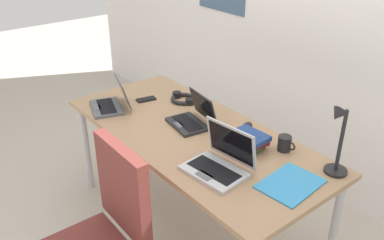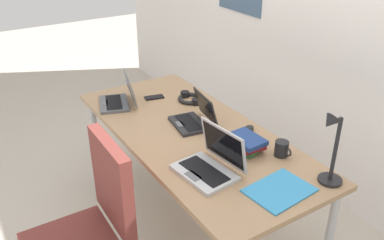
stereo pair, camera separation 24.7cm
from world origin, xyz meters
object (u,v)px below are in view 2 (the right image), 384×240
object	(u,v)px
laptop_front_left	(210,164)
computer_mouse	(249,129)
laptop_far_corner	(119,99)
cell_phone	(154,97)
coffee_mug	(282,149)
laptop_by_keyboard	(194,118)
desk_lamp	(331,149)
headphones	(190,98)
book_stack	(247,143)
paper_folder_center	(280,190)

from	to	relation	value
laptop_front_left	computer_mouse	bearing A→B (deg)	117.41
laptop_far_corner	cell_phone	bearing A→B (deg)	82.59
laptop_front_left	coffee_mug	distance (m)	0.43
laptop_front_left	computer_mouse	world-z (taller)	laptop_front_left
laptop_by_keyboard	cell_phone	size ratio (longest dim) A/B	2.19
computer_mouse	desk_lamp	bearing A→B (deg)	-27.54
cell_phone	coffee_mug	xyz separation A→B (m)	(1.06, 0.23, 0.04)
laptop_by_keyboard	laptop_far_corner	bearing A→B (deg)	-151.87
computer_mouse	headphones	world-z (taller)	headphones
headphones	book_stack	size ratio (longest dim) A/B	1.03
headphones	coffee_mug	world-z (taller)	coffee_mug
laptop_front_left	headphones	xyz separation A→B (m)	(-0.80, 0.38, -0.03)
book_stack	coffee_mug	bearing A→B (deg)	41.47
book_stack	laptop_far_corner	bearing A→B (deg)	-159.13
laptop_far_corner	laptop_front_left	size ratio (longest dim) A/B	1.00
laptop_far_corner	paper_folder_center	xyz separation A→B (m)	(1.32, 0.26, -0.04)
desk_lamp	book_stack	world-z (taller)	desk_lamp
headphones	paper_folder_center	distance (m)	1.13
desk_lamp	computer_mouse	size ratio (longest dim) A/B	4.17
laptop_front_left	headphones	size ratio (longest dim) A/B	1.60
laptop_front_left	paper_folder_center	xyz separation A→B (m)	(0.31, 0.19, -0.04)
laptop_front_left	headphones	world-z (taller)	laptop_front_left
computer_mouse	book_stack	size ratio (longest dim) A/B	0.46
laptop_by_keyboard	cell_phone	world-z (taller)	laptop_by_keyboard
laptop_by_keyboard	laptop_front_left	world-z (taller)	laptop_front_left
laptop_front_left	cell_phone	bearing A→B (deg)	169.29
desk_lamp	coffee_mug	size ratio (longest dim) A/B	3.54
book_stack	paper_folder_center	xyz separation A→B (m)	(0.38, -0.10, -0.04)
book_stack	coffee_mug	world-z (taller)	same
laptop_front_left	book_stack	bearing A→B (deg)	102.19
laptop_by_keyboard	book_stack	xyz separation A→B (m)	(0.42, 0.08, 0.01)
desk_lamp	paper_folder_center	bearing A→B (deg)	-107.79
laptop_front_left	computer_mouse	size ratio (longest dim) A/B	3.58
headphones	paper_folder_center	bearing A→B (deg)	-9.71
computer_mouse	book_stack	distance (m)	0.23
computer_mouse	headphones	size ratio (longest dim) A/B	0.45
laptop_far_corner	paper_folder_center	world-z (taller)	laptop_far_corner
desk_lamp	laptop_by_keyboard	distance (m)	0.91
laptop_far_corner	coffee_mug	world-z (taller)	laptop_far_corner
computer_mouse	coffee_mug	xyz separation A→B (m)	(0.31, -0.02, 0.03)
laptop_far_corner	coffee_mug	xyz separation A→B (m)	(1.09, 0.49, 0.00)
cell_phone	book_stack	size ratio (longest dim) A/B	0.65
paper_folder_center	coffee_mug	size ratio (longest dim) A/B	2.74
laptop_far_corner	coffee_mug	distance (m)	1.20
paper_folder_center	cell_phone	bearing A→B (deg)	-179.67
laptop_by_keyboard	paper_folder_center	world-z (taller)	laptop_by_keyboard
laptop_by_keyboard	coffee_mug	size ratio (longest dim) A/B	2.64
coffee_mug	book_stack	bearing A→B (deg)	-138.53
laptop_by_keyboard	laptop_far_corner	xyz separation A→B (m)	(-0.52, -0.28, 0.00)
book_stack	paper_folder_center	size ratio (longest dim) A/B	0.67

